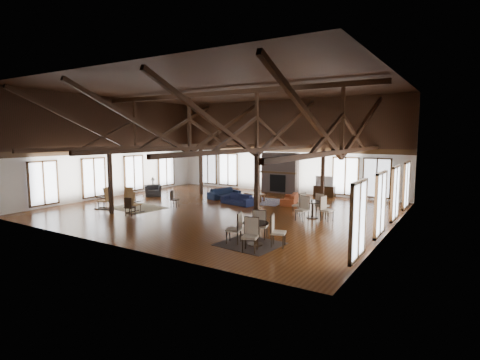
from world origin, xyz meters
The scene contains 31 objects.
floor centered at (0.00, 0.00, 0.00)m, with size 16.00×16.00×0.00m, color #5D3113.
ceiling centered at (0.00, 0.00, 6.00)m, with size 16.00×14.00×0.02m, color black.
wall_back centered at (0.00, 7.00, 3.00)m, with size 16.00×0.02×6.00m, color white.
wall_front centered at (0.00, -7.00, 3.00)m, with size 16.00×0.02×6.00m, color white.
wall_left centered at (-8.00, 0.00, 3.00)m, with size 0.02×14.00×6.00m, color white.
wall_right centered at (8.00, 0.00, 3.00)m, with size 0.02×14.00×6.00m, color white.
roof_truss centered at (0.00, 0.00, 4.03)m, with size 15.60×14.07×3.14m.
post_grid centered at (0.00, 0.00, 1.52)m, with size 8.16×7.16×3.05m.
fireplace centered at (0.00, 6.67, 1.29)m, with size 2.50×0.69×2.60m.
ceiling_fan centered at (0.50, -1.00, 3.73)m, with size 1.60×1.60×0.75m.
sofa_navy_front centered at (-0.09, 1.67, 0.28)m, with size 1.93×0.76×0.56m, color #161C3D.
sofa_navy_left centered at (-1.87, 2.98, 0.29)m, with size 0.78×1.99×0.58m, color #141E37.
sofa_orange centered at (2.21, 3.31, 0.28)m, with size 0.74×1.90×0.55m, color #953C1C.
coffee_table centered at (0.22, 2.99, 0.39)m, with size 1.30×0.91×0.45m.
vase centered at (0.32, 2.96, 0.55)m, with size 0.19×0.19×0.20m, color #B2B2B2.
armchair centered at (-6.06, 1.32, 0.33)m, with size 1.00×0.87×0.65m, color #303033.
side_table_lamp centered at (-6.89, 2.15, 0.41)m, with size 0.42×0.42×1.08m.
rocking_chair_a centered at (-4.44, -1.98, 0.50)m, with size 0.74×0.93×1.06m.
rocking_chair_b centered at (-3.15, -2.90, 0.49)m, with size 0.48×0.82×1.04m.
rocking_chair_c centered at (-5.07, -2.97, 0.53)m, with size 0.96×0.69×1.12m.
side_chair_a centered at (-2.45, -0.84, 0.52)m, with size 0.47×0.47×0.89m.
side_chair_b centered at (-2.74, -3.53, 0.51)m, with size 0.46×0.46×0.89m.
cafe_table_near centered at (4.45, -4.39, 0.54)m, with size 2.12×2.12×1.08m.
cafe_table_far centered at (4.58, 0.59, 0.53)m, with size 2.08×2.08×1.06m.
cup_near centered at (4.37, -4.46, 0.82)m, with size 0.11×0.11×0.09m, color #B2B2B2.
cup_far centered at (4.53, 0.63, 0.81)m, with size 0.11×0.11×0.09m, color #B2B2B2.
tv_console centered at (2.99, 6.75, 0.32)m, with size 1.28×0.48×0.64m, color black.
television centered at (3.00, 6.75, 0.95)m, with size 1.06×0.14×0.61m, color #B2B2B2.
rug_tan centered at (-3.92, -1.90, 0.01)m, with size 2.54×2.00×0.01m, color tan.
rug_navy centered at (0.31, 3.18, 0.01)m, with size 3.01×2.26×0.01m, color #191948.
rug_dark centered at (4.26, -4.42, 0.01)m, with size 1.99×1.81×0.01m, color black.
Camera 1 is at (10.57, -15.22, 3.72)m, focal length 28.00 mm.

